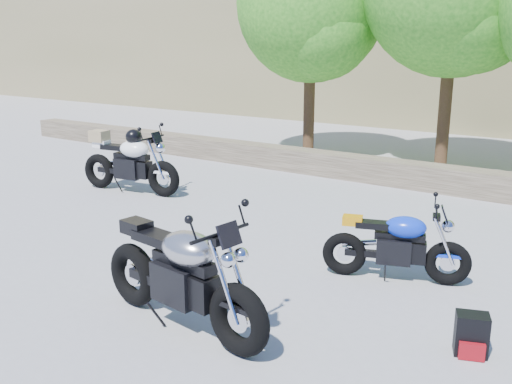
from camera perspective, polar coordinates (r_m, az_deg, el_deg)
ground at (r=7.75m, az=-5.50°, el=-6.69°), size 90.00×90.00×0.00m
stone_wall at (r=12.21m, az=11.43°, el=2.22°), size 22.00×0.55×0.50m
tree_decid_left at (r=14.50m, az=5.81°, el=17.80°), size 3.67×3.67×5.62m
silver_bike at (r=5.78m, az=-7.44°, el=-8.35°), size 2.30×0.73×1.16m
white_bike at (r=11.28m, az=-12.57°, el=3.01°), size 2.24×0.72×1.24m
blue_bike at (r=7.13m, az=13.89°, el=-5.27°), size 1.72×0.78×0.89m
backpack at (r=5.79m, az=20.74°, el=-13.24°), size 0.35×0.33×0.40m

